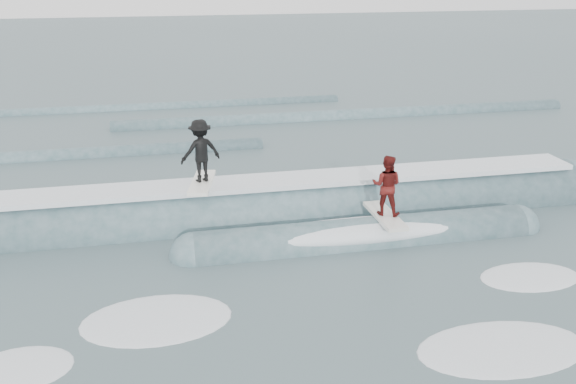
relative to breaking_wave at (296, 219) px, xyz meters
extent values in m
plane|color=#394E53|center=(-0.36, -6.05, -0.04)|extent=(160.00, 160.00, 0.00)
cylinder|color=#38595F|center=(-0.36, 0.44, -0.04)|extent=(18.56, 2.03, 2.03)
sphere|color=#38595F|center=(8.92, 0.44, -0.04)|extent=(2.03, 2.03, 2.03)
cylinder|color=#38595F|center=(1.44, -1.76, -0.04)|extent=(9.00, 1.25, 1.25)
sphere|color=#38595F|center=(-3.06, -1.76, -0.04)|extent=(1.25, 1.25, 1.25)
sphere|color=#38595F|center=(5.94, -1.76, -0.04)|extent=(1.25, 1.25, 1.25)
cube|color=white|center=(-0.36, 0.44, 1.04)|extent=(18.00, 1.30, 0.14)
ellipsoid|color=white|center=(1.44, -1.76, 0.26)|extent=(7.60, 1.30, 0.60)
cube|color=white|center=(-2.60, 0.44, 1.16)|extent=(0.97, 2.07, 0.10)
imported|color=black|center=(-2.60, 0.44, 2.08)|extent=(1.26, 0.94, 1.75)
cube|color=silver|center=(2.01, -1.76, 0.63)|extent=(0.55, 2.00, 0.10)
imported|color=#50110F|center=(2.01, -1.76, 1.49)|extent=(0.98, 0.92, 1.61)
ellipsoid|color=white|center=(2.43, -7.13, -0.04)|extent=(3.18, 2.17, 0.10)
ellipsoid|color=white|center=(-6.56, -5.84, -0.04)|extent=(1.72, 1.17, 0.10)
ellipsoid|color=white|center=(-4.05, -4.63, -0.04)|extent=(3.57, 2.44, 0.10)
ellipsoid|color=white|center=(4.61, -4.57, -0.04)|extent=(2.06, 1.41, 0.10)
cylinder|color=#38595F|center=(5.36, 11.95, -0.04)|extent=(22.00, 0.80, 0.80)
cylinder|color=#38595F|center=(-5.09, 15.95, -0.04)|extent=(22.00, 0.60, 0.60)
camera|label=1|loc=(-3.87, -16.58, 6.99)|focal=40.00mm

